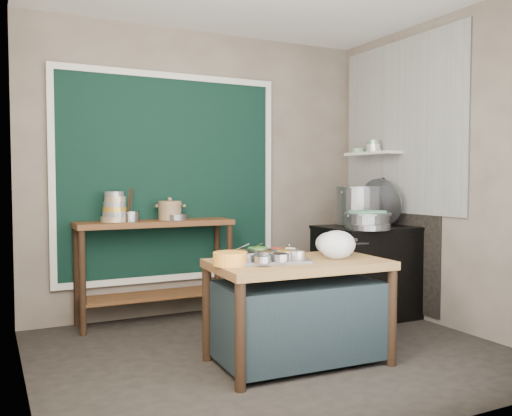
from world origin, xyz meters
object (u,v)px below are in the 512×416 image
stove_block (368,273)px  utensil_cup (130,216)px  prep_table (298,312)px  ceramic_crock (170,211)px  condiment_tray (270,260)px  stock_pot (359,205)px  steamer (367,221)px  yellow_basin (230,259)px  back_counter (156,271)px  saucepan (338,246)px

stove_block → utensil_cup: (-2.13, 0.72, 0.57)m
prep_table → ceramic_crock: ceramic_crock is taller
prep_table → utensil_cup: size_ratio=7.98×
condiment_tray → stock_pot: bearing=33.3°
stock_pot → steamer: size_ratio=1.11×
steamer → stove_block: bearing=48.8°
stove_block → ceramic_crock: size_ratio=3.84×
yellow_basin → stock_pot: 2.18m
back_counter → saucepan: (1.03, -1.45, 0.34)m
yellow_basin → saucepan: (0.96, 0.12, 0.02)m
yellow_basin → utensil_cup: (-0.30, 1.55, 0.20)m
stove_block → steamer: 0.58m
stock_pot → prep_table: bearing=-141.8°
prep_table → utensil_cup: (-0.83, 1.57, 0.62)m
saucepan → utensil_cup: size_ratio=1.56×
stove_block → utensil_cup: 2.32m
back_counter → condiment_tray: (0.39, -1.54, 0.29)m
yellow_basin → saucepan: saucepan is taller
utensil_cup → steamer: size_ratio=0.35×
yellow_basin → stock_pot: size_ratio=0.48×
prep_table → stove_block: (1.30, 0.85, 0.05)m
back_counter → condiment_tray: back_counter is taller
stove_block → condiment_tray: size_ratio=1.74×
back_counter → ceramic_crock: 0.58m
ceramic_crock → stock_pot: (1.80, -0.55, 0.04)m
condiment_tray → stock_pot: (1.57, 1.03, 0.31)m
utensil_cup → steamer: (1.98, -0.90, -0.05)m
steamer → back_counter: bearing=152.4°
yellow_basin → utensil_cup: utensil_cup is taller
back_counter → stove_block: bearing=-21.0°
yellow_basin → stock_pot: stock_pot is taller
prep_table → back_counter: size_ratio=0.86×
saucepan → stock_pot: size_ratio=0.50×
ceramic_crock → utensil_cup: bearing=-172.4°
condiment_tray → steamer: (1.35, 0.63, 0.19)m
prep_table → steamer: bearing=32.8°
stove_block → condiment_tray: stove_block is taller
stock_pot → saucepan: bearing=-134.4°
utensil_cup → prep_table: bearing=-62.0°
prep_table → ceramic_crock: size_ratio=5.34×
yellow_basin → utensil_cup: 1.60m
back_counter → stove_block: 2.04m
prep_table → stove_block: 1.55m
back_counter → ceramic_crock: ceramic_crock is taller
utensil_cup → saucepan: bearing=-48.6°
steamer → ceramic_crock: bearing=149.1°
utensil_cup → back_counter: bearing=3.4°
prep_table → stock_pot: stock_pot is taller
ceramic_crock → stock_pot: 1.88m
prep_table → ceramic_crock: (-0.45, 1.62, 0.65)m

